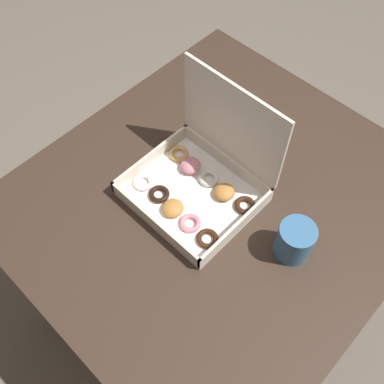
# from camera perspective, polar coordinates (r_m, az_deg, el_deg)

# --- Properties ---
(ground_plane) EXTENTS (8.00, 8.00, 0.00)m
(ground_plane) POSITION_cam_1_polar(r_m,az_deg,el_deg) (1.90, 2.17, -13.18)
(ground_plane) COLOR #6B6054
(dining_table) EXTENTS (0.94, 1.03, 0.78)m
(dining_table) POSITION_cam_1_polar(r_m,az_deg,el_deg) (1.29, 3.11, -3.17)
(dining_table) COLOR #38281E
(dining_table) RESTS_ON ground_plane
(donut_box) EXTENTS (0.32, 0.29, 0.30)m
(donut_box) POSITION_cam_1_polar(r_m,az_deg,el_deg) (1.16, 1.49, 2.41)
(donut_box) COLOR white
(donut_box) RESTS_ON dining_table
(coffee_mug) EXTENTS (0.09, 0.09, 0.10)m
(coffee_mug) POSITION_cam_1_polar(r_m,az_deg,el_deg) (1.10, 12.93, -6.01)
(coffee_mug) COLOR teal
(coffee_mug) RESTS_ON dining_table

